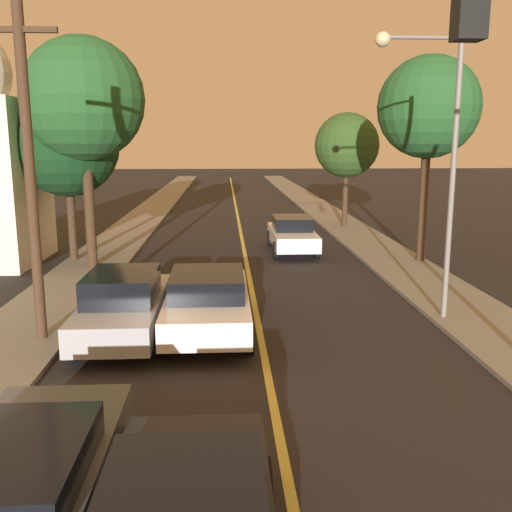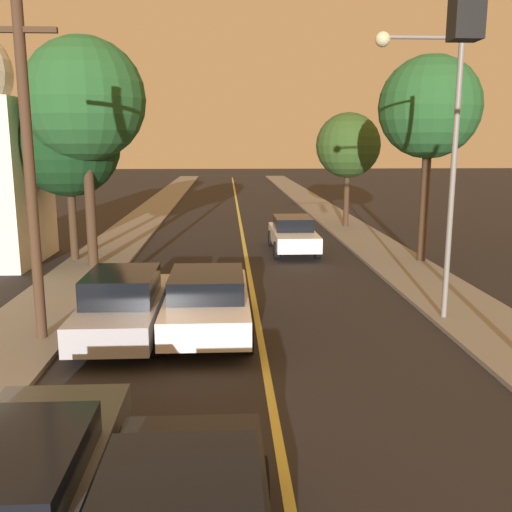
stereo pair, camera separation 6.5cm
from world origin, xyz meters
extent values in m
cube|color=black|center=(0.00, 36.00, 0.01)|extent=(9.01, 80.00, 0.01)
cube|color=#D1C14C|center=(0.00, 36.00, 0.01)|extent=(0.16, 76.00, 0.00)
cube|color=gray|center=(-5.75, 36.00, 0.06)|extent=(2.50, 80.00, 0.12)
cube|color=gray|center=(5.75, 36.00, 0.06)|extent=(2.50, 80.00, 0.12)
cube|color=black|center=(-1.26, 3.06, 1.16)|extent=(1.60, 1.99, 0.50)
cylinder|color=black|center=(-2.13, 4.61, 0.35)|extent=(0.22, 0.70, 0.70)
cylinder|color=black|center=(-0.39, 4.61, 0.35)|extent=(0.22, 0.70, 0.70)
cube|color=white|center=(-1.26, 11.65, 0.69)|extent=(1.97, 4.92, 0.62)
cube|color=black|center=(-1.26, 11.45, 1.26)|extent=(1.73, 2.21, 0.53)
cylinder|color=black|center=(-2.20, 13.17, 0.38)|extent=(0.22, 0.76, 0.76)
cylinder|color=black|center=(-0.33, 13.17, 0.38)|extent=(0.22, 0.76, 0.76)
cylinder|color=black|center=(-2.20, 10.12, 0.38)|extent=(0.22, 0.76, 0.76)
cylinder|color=black|center=(-0.33, 10.12, 0.38)|extent=(0.22, 0.76, 0.76)
cube|color=#474C51|center=(-3.24, 4.18, 0.61)|extent=(1.89, 4.73, 0.59)
cube|color=black|center=(-3.24, 4.00, 1.12)|extent=(1.67, 2.13, 0.43)
cylinder|color=black|center=(-2.34, 5.65, 0.31)|extent=(0.22, 0.63, 0.63)
cube|color=#A5A8B2|center=(-3.24, 11.46, 0.64)|extent=(1.78, 4.75, 0.63)
cube|color=black|center=(-3.24, 11.27, 1.28)|extent=(1.57, 2.14, 0.65)
cylinder|color=black|center=(-4.09, 12.93, 0.32)|extent=(0.22, 0.65, 0.65)
cylinder|color=black|center=(-2.40, 12.93, 0.32)|extent=(0.22, 0.65, 0.65)
cylinder|color=black|center=(-4.09, 9.98, 0.32)|extent=(0.22, 0.65, 0.65)
cylinder|color=black|center=(-2.40, 9.98, 0.32)|extent=(0.22, 0.65, 0.65)
cube|color=white|center=(2.03, 21.88, 0.65)|extent=(1.74, 4.73, 0.60)
cube|color=black|center=(2.03, 22.07, 1.22)|extent=(1.53, 2.13, 0.53)
cylinder|color=black|center=(2.85, 20.42, 0.35)|extent=(0.22, 0.71, 0.71)
cylinder|color=black|center=(1.20, 20.42, 0.35)|extent=(0.22, 0.71, 0.71)
cylinder|color=black|center=(2.85, 23.35, 0.35)|extent=(0.22, 0.71, 0.71)
cylinder|color=black|center=(1.20, 23.35, 0.35)|extent=(0.22, 0.71, 0.71)
cylinder|color=slate|center=(4.85, 12.16, 3.64)|extent=(0.14, 0.14, 7.05)
cylinder|color=slate|center=(3.90, 12.16, 7.02)|extent=(1.91, 0.09, 0.09)
sphere|color=beige|center=(2.95, 12.16, 6.97)|extent=(0.36, 0.36, 0.36)
cylinder|color=#422D1E|center=(-5.10, 11.09, 3.81)|extent=(0.24, 0.24, 7.39)
cube|color=#422D1E|center=(-5.10, 11.09, 6.91)|extent=(1.60, 0.12, 0.12)
cylinder|color=#3D2B1C|center=(-5.71, 19.06, 2.34)|extent=(0.37, 0.37, 4.44)
sphere|color=#235628|center=(-5.71, 19.06, 6.06)|extent=(4.30, 4.30, 4.30)
cylinder|color=#3D2B1C|center=(-6.69, 20.23, 1.63)|extent=(0.31, 0.31, 3.02)
sphere|color=#143819|center=(-6.69, 20.23, 4.49)|extent=(3.87, 3.87, 3.87)
cylinder|color=#3D2B1C|center=(5.67, 28.52, 1.68)|extent=(0.29, 0.29, 3.12)
sphere|color=#2D4C1E|center=(5.67, 28.52, 4.43)|extent=(3.41, 3.41, 3.41)
cylinder|color=#3D2B1C|center=(6.70, 19.32, 2.33)|extent=(0.34, 0.34, 4.42)
sphere|color=#235628|center=(6.70, 19.32, 5.85)|extent=(3.74, 3.74, 3.74)
camera|label=1|loc=(-0.83, -1.82, 4.58)|focal=40.00mm
camera|label=2|loc=(-0.77, -1.82, 4.58)|focal=40.00mm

